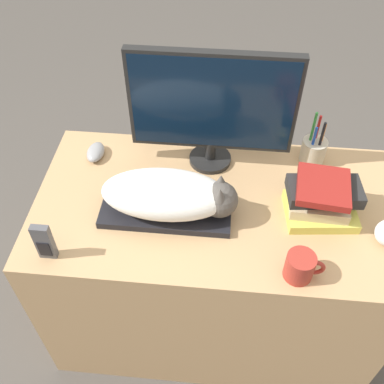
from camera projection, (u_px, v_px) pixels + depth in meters
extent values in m
plane|color=#4C4742|center=(204.00, 384.00, 1.75)|extent=(12.00, 12.00, 0.00)
cube|color=tan|center=(213.00, 266.00, 1.70)|extent=(1.17, 0.62, 0.72)
cube|color=black|center=(166.00, 211.00, 1.40)|extent=(0.40, 0.16, 0.02)
ellipsoid|color=white|center=(165.00, 194.00, 1.34)|extent=(0.39, 0.18, 0.13)
sphere|color=#4C4742|center=(220.00, 200.00, 1.34)|extent=(0.11, 0.11, 0.11)
cone|color=#4C4742|center=(220.00, 194.00, 1.28)|extent=(0.04, 0.04, 0.04)
cone|color=#4C4742|center=(221.00, 181.00, 1.32)|extent=(0.04, 0.04, 0.04)
cylinder|color=black|center=(210.00, 159.00, 1.57)|extent=(0.14, 0.14, 0.02)
cylinder|color=black|center=(210.00, 150.00, 1.53)|extent=(0.04, 0.04, 0.07)
cube|color=black|center=(212.00, 102.00, 1.39)|extent=(0.53, 0.03, 0.35)
cube|color=black|center=(212.00, 104.00, 1.38)|extent=(0.50, 0.01, 0.32)
ellipsoid|color=gray|center=(96.00, 152.00, 1.57)|extent=(0.06, 0.10, 0.04)
cylinder|color=#9E2D23|center=(300.00, 266.00, 1.22)|extent=(0.08, 0.08, 0.08)
torus|color=#9E2D23|center=(315.00, 268.00, 1.22)|extent=(0.06, 0.01, 0.06)
cylinder|color=#B2A893|center=(313.00, 151.00, 1.54)|extent=(0.09, 0.09, 0.09)
cylinder|color=orange|center=(322.00, 138.00, 1.51)|extent=(0.01, 0.01, 0.12)
cylinder|color=#B21E1E|center=(317.00, 133.00, 1.51)|extent=(0.01, 0.01, 0.14)
cylinder|color=#338C38|center=(312.00, 133.00, 1.49)|extent=(0.01, 0.01, 0.16)
cylinder|color=#1E47B2|center=(313.00, 142.00, 1.49)|extent=(0.01, 0.01, 0.12)
cylinder|color=black|center=(321.00, 140.00, 1.48)|extent=(0.01, 0.01, 0.14)
cube|color=#4C4C51|center=(44.00, 242.00, 1.25)|extent=(0.05, 0.02, 0.13)
cube|color=black|center=(45.00, 249.00, 1.26)|extent=(0.04, 0.00, 0.06)
cube|color=#CCC14C|center=(320.00, 211.00, 1.39)|extent=(0.23, 0.18, 0.03)
cube|color=#C6B284|center=(319.00, 203.00, 1.37)|extent=(0.18, 0.13, 0.04)
cube|color=black|center=(325.00, 191.00, 1.35)|extent=(0.23, 0.13, 0.04)
cube|color=maroon|center=(323.00, 187.00, 1.32)|extent=(0.17, 0.18, 0.02)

